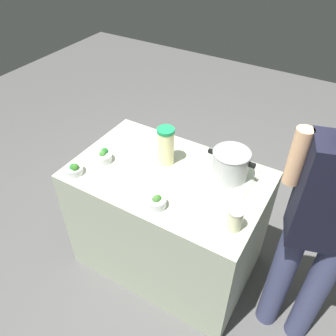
{
  "coord_description": "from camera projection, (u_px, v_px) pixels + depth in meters",
  "views": [
    {
      "loc": [
        0.84,
        -1.41,
        2.31
      ],
      "look_at": [
        0.0,
        0.0,
        0.94
      ],
      "focal_mm": 36.31,
      "sensor_mm": 36.0,
      "label": 1
    }
  ],
  "objects": [
    {
      "name": "ground_plane",
      "position": [
        168.0,
        258.0,
        2.74
      ],
      "size": [
        8.0,
        8.0,
        0.0
      ],
      "primitive_type": "plane",
      "color": "#535251"
    },
    {
      "name": "lemonade_pitcher",
      "position": [
        166.0,
        146.0,
        2.18
      ],
      "size": [
        0.11,
        0.11,
        0.26
      ],
      "color": "#F8EEA8",
      "rests_on": "counter_slab"
    },
    {
      "name": "broccoli_bowl_front",
      "position": [
        103.0,
        156.0,
        2.25
      ],
      "size": [
        0.13,
        0.13,
        0.08
      ],
      "color": "silver",
      "rests_on": "counter_slab"
    },
    {
      "name": "mason_jar",
      "position": [
        235.0,
        219.0,
        1.79
      ],
      "size": [
        0.08,
        0.08,
        0.13
      ],
      "color": "beige",
      "rests_on": "counter_slab"
    },
    {
      "name": "broccoli_bowl_center",
      "position": [
        74.0,
        169.0,
        2.15
      ],
      "size": [
        0.11,
        0.11,
        0.08
      ],
      "color": "silver",
      "rests_on": "counter_slab"
    },
    {
      "name": "cooking_pot",
      "position": [
        230.0,
        164.0,
        2.08
      ],
      "size": [
        0.3,
        0.23,
        0.19
      ],
      "color": "#B7B7BC",
      "rests_on": "dish_cloth"
    },
    {
      "name": "dish_cloth",
      "position": [
        229.0,
        176.0,
        2.14
      ],
      "size": [
        0.31,
        0.32,
        0.01
      ],
      "primitive_type": "cube",
      "color": "beige",
      "rests_on": "counter_slab"
    },
    {
      "name": "person_cook",
      "position": [
        319.0,
        234.0,
        1.72
      ],
      "size": [
        0.5,
        0.29,
        1.71
      ],
      "color": "#464B72",
      "rests_on": "ground_plane"
    },
    {
      "name": "counter_slab",
      "position": [
        168.0,
        221.0,
        2.45
      ],
      "size": [
        1.25,
        0.79,
        0.89
      ],
      "primitive_type": "cube",
      "color": "#ABB498",
      "rests_on": "ground_plane"
    },
    {
      "name": "broccoli_bowl_back",
      "position": [
        157.0,
        202.0,
        1.93
      ],
      "size": [
        0.11,
        0.11,
        0.08
      ],
      "color": "silver",
      "rests_on": "counter_slab"
    }
  ]
}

